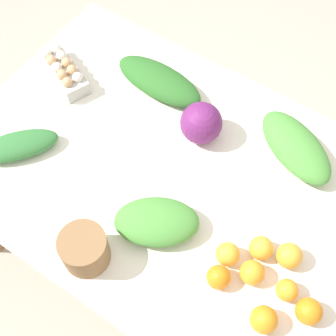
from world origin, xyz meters
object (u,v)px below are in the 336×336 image
greens_bunch_chard (296,147)px  orange_4 (289,256)px  egg_carton (63,70)px  orange_6 (219,277)px  greens_bunch_beet_tops (159,81)px  orange_3 (264,320)px  orange_0 (252,273)px  orange_2 (287,290)px  paper_bag (85,249)px  orange_7 (228,254)px  greens_bunch_kale (17,146)px  cabbage_purple (201,123)px  orange_1 (261,248)px  greens_bunch_dandelion (157,222)px  orange_5 (309,311)px

greens_bunch_chard → orange_4: (-0.15, 0.35, -0.01)m
egg_carton → orange_6: size_ratio=3.67×
greens_bunch_beet_tops → orange_3: greens_bunch_beet_tops is taller
orange_0 → orange_2: size_ratio=1.13×
paper_bag → orange_0: 0.50m
paper_bag → orange_6: size_ratio=2.00×
orange_7 → egg_carton: bearing=-17.7°
greens_bunch_kale → orange_4: orange_4 is taller
cabbage_purple → greens_bunch_kale: (0.48, 0.40, -0.04)m
orange_1 → egg_carton: bearing=-12.3°
egg_carton → orange_1: size_ratio=3.58×
greens_bunch_kale → egg_carton: bearing=-76.5°
greens_bunch_kale → orange_1: orange_1 is taller
cabbage_purple → orange_6: (-0.32, 0.42, -0.04)m
egg_carton → orange_4: 1.04m
orange_0 → orange_4: 0.13m
greens_bunch_kale → greens_bunch_chard: bearing=-147.1°
greens_bunch_kale → greens_bunch_dandelion: bearing=-177.0°
greens_bunch_beet_tops → orange_6: (-0.56, 0.51, -0.01)m
egg_carton → orange_0: size_ratio=3.56×
greens_bunch_beet_tops → orange_7: 0.70m
greens_bunch_beet_tops → greens_bunch_chard: size_ratio=1.11×
greens_bunch_chard → orange_0: 0.47m
orange_3 → greens_bunch_kale: bearing=-2.8°
greens_bunch_kale → orange_2: bearing=-176.2°
cabbage_purple → orange_7: cabbage_purple is taller
paper_bag → orange_2: bearing=-157.1°
orange_0 → orange_4: (-0.07, -0.11, 0.00)m
egg_carton → orange_6: egg_carton is taller
greens_bunch_dandelion → orange_2: (-0.43, -0.04, -0.01)m
greens_bunch_beet_tops → orange_2: 0.86m
greens_bunch_chard → orange_2: greens_bunch_chard is taller
greens_bunch_beet_tops → greens_bunch_kale: 0.56m
egg_carton → greens_bunch_chard: bearing=33.5°
orange_0 → orange_5: (-0.19, 0.01, 0.00)m
orange_3 → orange_7: (0.18, -0.11, -0.00)m
greens_bunch_chard → orange_5: 0.54m
cabbage_purple → egg_carton: cabbage_purple is taller
greens_bunch_chard → cabbage_purple: bearing=19.4°
greens_bunch_chard → orange_5: bearing=120.1°
egg_carton → greens_bunch_beet_tops: size_ratio=0.74×
greens_bunch_kale → orange_6: size_ratio=3.90×
greens_bunch_chard → orange_7: (0.00, 0.45, -0.01)m
paper_bag → orange_5: paper_bag is taller
orange_1 → orange_2: (-0.12, 0.07, -0.00)m
cabbage_purple → greens_bunch_dandelion: (-0.07, 0.37, -0.03)m
paper_bag → greens_bunch_kale: size_ratio=0.51×
egg_carton → greens_bunch_kale: (-0.08, 0.34, -0.01)m
orange_4 → orange_6: orange_4 is taller
paper_bag → orange_4: (-0.51, -0.33, -0.02)m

